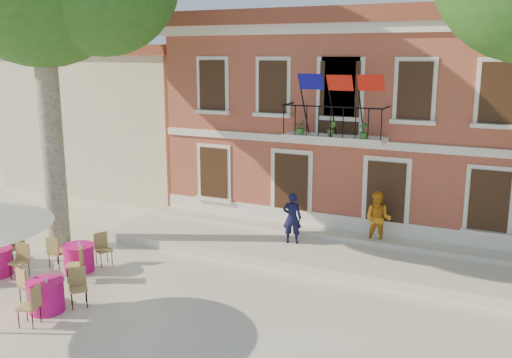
% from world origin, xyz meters
% --- Properties ---
extents(ground, '(90.00, 90.00, 0.00)m').
position_xyz_m(ground, '(0.00, 0.00, 0.00)').
color(ground, beige).
rests_on(ground, ground).
extents(main_building, '(13.50, 9.59, 7.50)m').
position_xyz_m(main_building, '(2.00, 9.99, 3.78)').
color(main_building, '#A1413A').
rests_on(main_building, ground).
extents(neighbor_west, '(9.40, 9.40, 6.40)m').
position_xyz_m(neighbor_west, '(-9.50, 11.00, 3.22)').
color(neighbor_west, beige).
rests_on(neighbor_west, ground).
extents(terrace, '(14.00, 3.40, 0.30)m').
position_xyz_m(terrace, '(2.00, 4.40, 0.15)').
color(terrace, silver).
rests_on(terrace, ground).
extents(pedestrian_navy, '(0.66, 0.52, 1.61)m').
position_xyz_m(pedestrian_navy, '(1.11, 4.35, 1.11)').
color(pedestrian_navy, '#101036').
rests_on(pedestrian_navy, terrace).
extents(pedestrian_orange, '(0.83, 0.65, 1.69)m').
position_xyz_m(pedestrian_orange, '(3.56, 5.26, 1.14)').
color(pedestrian_orange, orange).
rests_on(pedestrian_orange, terrace).
extents(cafe_table_1, '(1.80, 1.82, 0.95)m').
position_xyz_m(cafe_table_1, '(-2.60, -2.11, 0.43)').
color(cafe_table_1, '#E81578').
rests_on(cafe_table_1, ground).
extents(cafe_table_4, '(1.69, 1.87, 0.95)m').
position_xyz_m(cafe_table_4, '(-3.75, 0.24, 0.43)').
color(cafe_table_4, '#E81578').
rests_on(cafe_table_4, ground).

